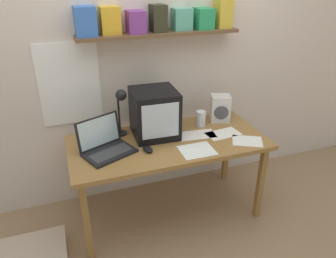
{
  "coord_description": "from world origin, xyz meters",
  "views": [
    {
      "loc": [
        -0.73,
        -2.09,
        1.9
      ],
      "look_at": [
        0.0,
        0.0,
        0.8
      ],
      "focal_mm": 35.0,
      "sensor_mm": 36.0,
      "label": 1
    }
  ],
  "objects_px": {
    "corner_desk": "(168,148)",
    "desk_lamp": "(121,105)",
    "crt_monitor": "(154,113)",
    "space_heater": "(220,108)",
    "loose_paper_near_monitor": "(247,141)",
    "open_notebook": "(223,134)",
    "printed_handout": "(197,150)",
    "laptop": "(105,144)",
    "loose_paper_near_laptop": "(197,135)",
    "computer_mouse": "(148,149)",
    "juice_glass": "(201,119)"
  },
  "relations": [
    {
      "from": "crt_monitor",
      "to": "space_heater",
      "type": "distance_m",
      "value": 0.62
    },
    {
      "from": "desk_lamp",
      "to": "crt_monitor",
      "type": "bearing_deg",
      "value": -34.6
    },
    {
      "from": "laptop",
      "to": "juice_glass",
      "type": "xyz_separation_m",
      "value": [
        0.82,
        0.16,
        -0.0
      ]
    },
    {
      "from": "laptop",
      "to": "computer_mouse",
      "type": "bearing_deg",
      "value": -42.78
    },
    {
      "from": "crt_monitor",
      "to": "desk_lamp",
      "type": "height_order",
      "value": "desk_lamp"
    },
    {
      "from": "desk_lamp",
      "to": "space_heater",
      "type": "xyz_separation_m",
      "value": [
        0.86,
        0.01,
        -0.15
      ]
    },
    {
      "from": "computer_mouse",
      "to": "printed_handout",
      "type": "xyz_separation_m",
      "value": [
        0.34,
        -0.11,
        -0.01
      ]
    },
    {
      "from": "computer_mouse",
      "to": "loose_paper_near_laptop",
      "type": "xyz_separation_m",
      "value": [
        0.44,
        0.11,
        -0.01
      ]
    },
    {
      "from": "corner_desk",
      "to": "loose_paper_near_monitor",
      "type": "height_order",
      "value": "loose_paper_near_monitor"
    },
    {
      "from": "corner_desk",
      "to": "loose_paper_near_monitor",
      "type": "distance_m",
      "value": 0.61
    },
    {
      "from": "desk_lamp",
      "to": "space_heater",
      "type": "relative_size",
      "value": 1.71
    },
    {
      "from": "corner_desk",
      "to": "juice_glass",
      "type": "height_order",
      "value": "juice_glass"
    },
    {
      "from": "computer_mouse",
      "to": "loose_paper_near_monitor",
      "type": "bearing_deg",
      "value": -7.91
    },
    {
      "from": "juice_glass",
      "to": "computer_mouse",
      "type": "relative_size",
      "value": 1.14
    },
    {
      "from": "crt_monitor",
      "to": "loose_paper_near_monitor",
      "type": "height_order",
      "value": "crt_monitor"
    },
    {
      "from": "corner_desk",
      "to": "crt_monitor",
      "type": "distance_m",
      "value": 0.29
    },
    {
      "from": "loose_paper_near_monitor",
      "to": "computer_mouse",
      "type": "bearing_deg",
      "value": 172.09
    },
    {
      "from": "loose_paper_near_laptop",
      "to": "open_notebook",
      "type": "bearing_deg",
      "value": -13.95
    },
    {
      "from": "desk_lamp",
      "to": "corner_desk",
      "type": "bearing_deg",
      "value": -52.47
    },
    {
      "from": "desk_lamp",
      "to": "loose_paper_near_monitor",
      "type": "relative_size",
      "value": 1.4
    },
    {
      "from": "loose_paper_near_monitor",
      "to": "open_notebook",
      "type": "height_order",
      "value": "same"
    },
    {
      "from": "juice_glass",
      "to": "loose_paper_near_laptop",
      "type": "distance_m",
      "value": 0.19
    },
    {
      "from": "laptop",
      "to": "space_heater",
      "type": "bearing_deg",
      "value": -11.94
    },
    {
      "from": "laptop",
      "to": "space_heater",
      "type": "relative_size",
      "value": 1.86
    },
    {
      "from": "open_notebook",
      "to": "corner_desk",
      "type": "bearing_deg",
      "value": 174.96
    },
    {
      "from": "corner_desk",
      "to": "printed_handout",
      "type": "height_order",
      "value": "printed_handout"
    },
    {
      "from": "corner_desk",
      "to": "space_heater",
      "type": "xyz_separation_m",
      "value": [
        0.54,
        0.21,
        0.18
      ]
    },
    {
      "from": "crt_monitor",
      "to": "juice_glass",
      "type": "xyz_separation_m",
      "value": [
        0.41,
        0.02,
        -0.13
      ]
    },
    {
      "from": "desk_lamp",
      "to": "loose_paper_near_monitor",
      "type": "distance_m",
      "value": 1.01
    },
    {
      "from": "space_heater",
      "to": "open_notebook",
      "type": "xyz_separation_m",
      "value": [
        -0.09,
        -0.25,
        -0.11
      ]
    },
    {
      "from": "computer_mouse",
      "to": "open_notebook",
      "type": "relative_size",
      "value": 0.41
    },
    {
      "from": "crt_monitor",
      "to": "loose_paper_near_monitor",
      "type": "distance_m",
      "value": 0.75
    },
    {
      "from": "crt_monitor",
      "to": "desk_lamp",
      "type": "relative_size",
      "value": 0.95
    },
    {
      "from": "crt_monitor",
      "to": "space_heater",
      "type": "height_order",
      "value": "crt_monitor"
    },
    {
      "from": "space_heater",
      "to": "printed_handout",
      "type": "xyz_separation_m",
      "value": [
        -0.39,
        -0.42,
        -0.11
      ]
    },
    {
      "from": "crt_monitor",
      "to": "open_notebook",
      "type": "distance_m",
      "value": 0.58
    },
    {
      "from": "desk_lamp",
      "to": "laptop",
      "type": "bearing_deg",
      "value": -151.02
    },
    {
      "from": "laptop",
      "to": "desk_lamp",
      "type": "height_order",
      "value": "desk_lamp"
    },
    {
      "from": "crt_monitor",
      "to": "computer_mouse",
      "type": "xyz_separation_m",
      "value": [
        -0.13,
        -0.24,
        -0.17
      ]
    },
    {
      "from": "printed_handout",
      "to": "desk_lamp",
      "type": "bearing_deg",
      "value": 138.43
    },
    {
      "from": "space_heater",
      "to": "loose_paper_near_monitor",
      "type": "xyz_separation_m",
      "value": [
        0.03,
        -0.41,
        -0.11
      ]
    },
    {
      "from": "corner_desk",
      "to": "space_heater",
      "type": "relative_size",
      "value": 6.64
    },
    {
      "from": "desk_lamp",
      "to": "printed_handout",
      "type": "height_order",
      "value": "desk_lamp"
    },
    {
      "from": "laptop",
      "to": "loose_paper_near_laptop",
      "type": "bearing_deg",
      "value": -22.33
    },
    {
      "from": "corner_desk",
      "to": "desk_lamp",
      "type": "xyz_separation_m",
      "value": [
        -0.31,
        0.2,
        0.33
      ]
    },
    {
      "from": "juice_glass",
      "to": "loose_paper_near_monitor",
      "type": "bearing_deg",
      "value": -58.15
    },
    {
      "from": "desk_lamp",
      "to": "loose_paper_near_laptop",
      "type": "height_order",
      "value": "desk_lamp"
    },
    {
      "from": "crt_monitor",
      "to": "space_heater",
      "type": "relative_size",
      "value": 1.63
    },
    {
      "from": "space_heater",
      "to": "computer_mouse",
      "type": "distance_m",
      "value": 0.8
    },
    {
      "from": "computer_mouse",
      "to": "loose_paper_near_monitor",
      "type": "xyz_separation_m",
      "value": [
        0.76,
        -0.11,
        -0.01
      ]
    }
  ]
}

